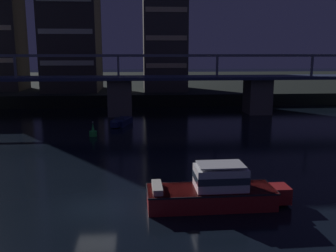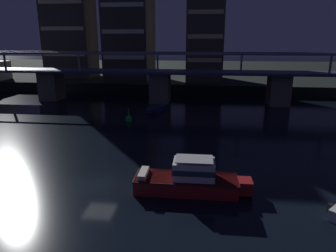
# 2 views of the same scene
# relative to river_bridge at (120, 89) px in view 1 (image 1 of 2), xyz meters

# --- Properties ---
(ground_plane) EXTENTS (400.00, 400.00, 0.00)m
(ground_plane) POSITION_rel_river_bridge_xyz_m (0.00, -35.70, -4.10)
(ground_plane) COLOR black
(far_riverbank) EXTENTS (240.00, 80.00, 2.20)m
(far_riverbank) POSITION_rel_river_bridge_xyz_m (0.00, 48.01, -3.00)
(far_riverbank) COLOR black
(far_riverbank) RESTS_ON ground
(river_bridge) EXTENTS (93.70, 6.40, 9.38)m
(river_bridge) POSITION_rel_river_bridge_xyz_m (0.00, 0.00, 0.00)
(river_bridge) COLOR #605B51
(river_bridge) RESTS_ON ground
(tower_west_tall) EXTENTS (10.41, 12.81, 28.49)m
(tower_west_tall) POSITION_rel_river_bridge_xyz_m (-9.97, 17.82, 12.19)
(tower_west_tall) COLOR #38332D
(tower_west_tall) RESTS_ON far_riverbank
(tower_central) EXTENTS (8.29, 12.16, 25.81)m
(tower_central) POSITION_rel_river_bridge_xyz_m (8.17, 18.05, 10.86)
(tower_central) COLOR #423D38
(tower_central) RESTS_ON far_riverbank
(cabin_cruiser_near_left) EXTENTS (9.17, 2.80, 2.79)m
(cabin_cruiser_near_left) POSITION_rel_river_bridge_xyz_m (7.65, -35.93, -3.05)
(cabin_cruiser_near_left) COLOR maroon
(cabin_cruiser_near_left) RESTS_ON ground
(speedboat_near_center) EXTENTS (2.96, 5.13, 1.16)m
(speedboat_near_center) POSITION_rel_river_bridge_xyz_m (0.47, -8.17, -3.69)
(speedboat_near_center) COLOR #19234C
(speedboat_near_center) RESTS_ON ground
(channel_buoy) EXTENTS (0.90, 0.90, 1.76)m
(channel_buoy) POSITION_rel_river_bridge_xyz_m (-2.51, -14.94, -3.62)
(channel_buoy) COLOR green
(channel_buoy) RESTS_ON ground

